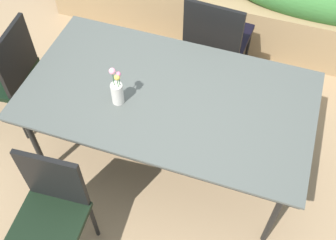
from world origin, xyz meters
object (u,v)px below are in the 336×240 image
(dining_table, at_px, (168,99))
(planter_box, at_px, (232,3))
(chair_far_side, at_px, (216,37))
(chair_end_left, at_px, (6,70))
(chair_near_left, at_px, (51,209))
(flower_vase, at_px, (117,91))

(dining_table, distance_m, planter_box, 1.58)
(dining_table, distance_m, chair_far_side, 0.88)
(chair_end_left, bearing_deg, planter_box, -47.31)
(chair_far_side, bearing_deg, chair_near_left, -103.62)
(dining_table, distance_m, chair_near_left, 0.99)
(chair_far_side, xyz_separation_m, planter_box, (-0.01, 0.68, -0.16))
(flower_vase, bearing_deg, chair_far_side, 69.07)
(flower_vase, bearing_deg, planter_box, 77.35)
(flower_vase, distance_m, planter_box, 1.80)
(dining_table, bearing_deg, chair_end_left, 179.68)
(flower_vase, bearing_deg, chair_near_left, -101.71)
(chair_far_side, distance_m, chair_near_left, 1.81)
(chair_far_side, relative_size, flower_vase, 3.22)
(dining_table, relative_size, chair_end_left, 2.04)
(dining_table, bearing_deg, flower_vase, -150.69)
(dining_table, xyz_separation_m, chair_near_left, (-0.43, -0.87, -0.19))
(dining_table, height_order, chair_end_left, chair_end_left)
(chair_end_left, bearing_deg, dining_table, -95.59)
(chair_far_side, xyz_separation_m, flower_vase, (-0.39, -1.02, 0.30))
(dining_table, xyz_separation_m, chair_end_left, (-1.28, 0.01, -0.17))
(dining_table, bearing_deg, chair_far_side, 82.60)
(chair_end_left, relative_size, chair_near_left, 1.03)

